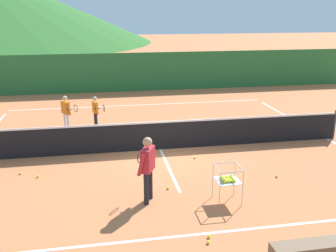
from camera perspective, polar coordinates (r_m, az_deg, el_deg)
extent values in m
plane|color=#C67042|center=(12.72, -1.18, -3.51)|extent=(120.00, 120.00, 0.00)
cube|color=white|center=(8.24, 4.70, -15.84)|extent=(12.19, 0.08, 0.01)
cube|color=white|center=(18.65, -4.24, 3.17)|extent=(12.19, 0.08, 0.01)
cube|color=white|center=(14.89, 22.67, -1.75)|extent=(0.08, 11.35, 0.01)
cube|color=white|center=(12.72, -1.18, -3.50)|extent=(0.08, 6.39, 0.01)
cylinder|color=#333338|center=(14.87, 23.66, 0.21)|extent=(0.08, 0.08, 1.05)
cube|color=black|center=(12.57, -1.19, -1.55)|extent=(12.59, 0.02, 0.92)
cube|color=white|center=(12.42, -1.20, 0.57)|extent=(12.59, 0.03, 0.06)
cylinder|color=black|center=(9.14, -3.28, -9.36)|extent=(0.12, 0.12, 0.81)
cylinder|color=black|center=(9.41, -2.70, -8.55)|extent=(0.12, 0.12, 0.81)
cube|color=#B2262D|center=(9.00, -3.05, -4.99)|extent=(0.41, 0.53, 0.57)
sphere|color=tan|center=(8.84, -3.10, -2.40)|extent=(0.22, 0.22, 0.22)
cylinder|color=#B2262D|center=(8.78, -4.02, -5.82)|extent=(0.24, 0.17, 0.56)
cylinder|color=#B2262D|center=(9.27, -2.78, -4.57)|extent=(0.19, 0.15, 0.56)
torus|color=#262628|center=(9.36, -4.29, -4.67)|extent=(0.14, 0.27, 0.29)
cylinder|color=black|center=(9.29, -2.85, -4.82)|extent=(0.21, 0.12, 0.03)
cylinder|color=silver|center=(15.22, -15.14, 0.70)|extent=(0.10, 0.10, 0.67)
cylinder|color=silver|center=(14.99, -14.73, 0.48)|extent=(0.10, 0.10, 0.67)
cube|color=orange|center=(14.96, -15.10, 2.69)|extent=(0.36, 0.44, 0.47)
sphere|color=#DBAD84|center=(14.88, -15.21, 4.03)|extent=(0.19, 0.19, 0.19)
cylinder|color=orange|center=(15.19, -15.27, 2.78)|extent=(0.19, 0.15, 0.46)
cylinder|color=orange|center=(14.78, -14.59, 2.42)|extent=(0.16, 0.13, 0.46)
torus|color=#262628|center=(14.89, -13.67, 2.58)|extent=(0.16, 0.27, 0.29)
cylinder|color=black|center=(14.79, -14.52, 2.42)|extent=(0.21, 0.13, 0.03)
cylinder|color=black|center=(15.31, -10.84, 0.99)|extent=(0.09, 0.09, 0.62)
cylinder|color=black|center=(15.08, -10.68, 0.76)|extent=(0.09, 0.09, 0.62)
cube|color=orange|center=(15.06, -10.87, 2.81)|extent=(0.24, 0.40, 0.44)
sphere|color=#DBAD84|center=(14.98, -10.94, 4.04)|extent=(0.17, 0.17, 0.17)
cylinder|color=orange|center=(15.28, -10.81, 2.92)|extent=(0.18, 0.10, 0.43)
cylinder|color=orange|center=(14.87, -10.60, 2.52)|extent=(0.14, 0.09, 0.43)
torus|color=#262628|center=(14.91, -9.59, 2.65)|extent=(0.07, 0.29, 0.29)
cylinder|color=black|center=(14.87, -10.51, 2.56)|extent=(0.22, 0.07, 0.03)
cylinder|color=#B7B7BC|center=(9.51, 6.73, -8.10)|extent=(0.02, 0.02, 0.89)
cylinder|color=#B7B7BC|center=(9.68, 9.93, -7.78)|extent=(0.02, 0.02, 0.89)
cylinder|color=#B7B7BC|center=(9.04, 7.76, -9.57)|extent=(0.02, 0.02, 0.89)
cylinder|color=#B7B7BC|center=(9.21, 11.12, -9.20)|extent=(0.02, 0.02, 0.89)
cube|color=#B7B7BC|center=(9.31, 8.91, -8.06)|extent=(0.56, 0.56, 0.01)
cube|color=#B7B7BC|center=(9.42, 8.46, -5.48)|extent=(0.56, 0.02, 0.02)
cube|color=#B7B7BC|center=(8.93, 9.60, -6.83)|extent=(0.56, 0.02, 0.02)
cube|color=#B7B7BC|center=(9.09, 7.33, -6.29)|extent=(0.02, 0.56, 0.02)
cube|color=#B7B7BC|center=(9.27, 10.66, -5.99)|extent=(0.02, 0.56, 0.02)
sphere|color=yellow|center=(9.15, 8.45, -8.31)|extent=(0.07, 0.07, 0.07)
sphere|color=yellow|center=(9.20, 8.26, -8.12)|extent=(0.07, 0.07, 0.07)
sphere|color=yellow|center=(9.25, 8.17, -7.94)|extent=(0.07, 0.07, 0.07)
sphere|color=yellow|center=(9.31, 8.04, -7.77)|extent=(0.07, 0.07, 0.07)
sphere|color=yellow|center=(9.37, 7.91, -7.61)|extent=(0.07, 0.07, 0.07)
sphere|color=yellow|center=(9.17, 8.76, -8.23)|extent=(0.07, 0.07, 0.07)
sphere|color=yellow|center=(9.22, 8.71, -8.10)|extent=(0.07, 0.07, 0.07)
sphere|color=yellow|center=(9.28, 8.55, -7.93)|extent=(0.07, 0.07, 0.07)
sphere|color=yellow|center=(9.33, 8.41, -7.74)|extent=(0.07, 0.07, 0.07)
sphere|color=yellow|center=(9.39, 8.33, -7.60)|extent=(0.07, 0.07, 0.07)
sphere|color=yellow|center=(9.19, 9.16, -8.21)|extent=(0.07, 0.07, 0.07)
sphere|color=yellow|center=(9.24, 9.09, -8.02)|extent=(0.07, 0.07, 0.07)
sphere|color=yellow|center=(9.29, 8.94, -7.88)|extent=(0.07, 0.07, 0.07)
sphere|color=yellow|center=(9.35, 8.79, -7.69)|extent=(0.07, 0.07, 0.07)
sphere|color=yellow|center=(9.41, 8.71, -7.58)|extent=(0.07, 0.07, 0.07)
sphere|color=yellow|center=(9.20, 9.56, -8.15)|extent=(0.07, 0.07, 0.07)
sphere|color=yellow|center=(9.26, 9.43, -8.01)|extent=(0.07, 0.07, 0.07)
sphere|color=yellow|center=(9.33, 9.31, -7.84)|extent=(0.07, 0.07, 0.07)
sphere|color=yellow|center=(9.37, 9.15, -7.68)|extent=(0.07, 0.07, 0.07)
sphere|color=yellow|center=(9.43, 9.08, -7.54)|extent=(0.07, 0.07, 0.07)
sphere|color=yellow|center=(9.23, 9.94, -8.14)|extent=(0.07, 0.07, 0.07)
sphere|color=yellow|center=(9.28, 9.82, -7.97)|extent=(0.07, 0.07, 0.07)
sphere|color=yellow|center=(9.34, 9.71, -7.81)|extent=(0.07, 0.07, 0.07)
sphere|color=yellow|center=(9.40, 9.54, -7.64)|extent=(0.07, 0.07, 0.07)
sphere|color=yellow|center=(9.45, 9.40, -7.46)|extent=(0.07, 0.07, 0.07)
sphere|color=yellow|center=(9.13, 8.39, -7.98)|extent=(0.07, 0.07, 0.07)
sphere|color=yellow|center=(9.18, 8.27, -7.82)|extent=(0.07, 0.07, 0.07)
sphere|color=yellow|center=(9.23, 8.16, -7.64)|extent=(0.07, 0.07, 0.07)
sphere|color=yellow|center=(11.08, 15.94, -7.24)|extent=(0.07, 0.07, 0.07)
sphere|color=yellow|center=(11.25, -18.90, -7.15)|extent=(0.07, 0.07, 0.07)
sphere|color=yellow|center=(8.13, 6.14, -16.13)|extent=(0.07, 0.07, 0.07)
sphere|color=yellow|center=(11.62, -21.23, -6.62)|extent=(0.07, 0.07, 0.07)
sphere|color=yellow|center=(7.96, 6.02, -16.93)|extent=(0.07, 0.07, 0.07)
sphere|color=yellow|center=(11.97, 4.03, -4.73)|extent=(0.07, 0.07, 0.07)
sphere|color=yellow|center=(10.00, 0.00, -9.27)|extent=(0.07, 0.07, 0.07)
cube|color=#286B33|center=(21.75, -5.29, 8.04)|extent=(26.82, 0.08, 2.16)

